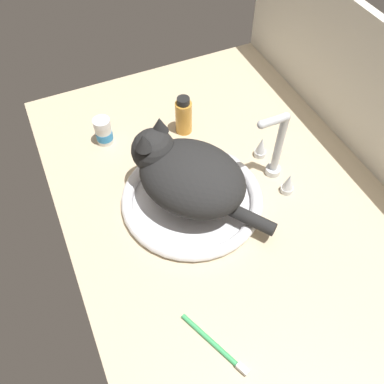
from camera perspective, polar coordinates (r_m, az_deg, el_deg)
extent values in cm
cube|color=#CCB793|center=(107.63, 3.68, -0.16)|extent=(109.62, 79.76, 3.00)
cube|color=silver|center=(115.23, 23.19, 11.88)|extent=(109.62, 2.40, 38.16)
torus|color=white|center=(102.72, 0.00, -0.85)|extent=(35.38, 35.38, 2.96)
cylinder|color=white|center=(103.67, 0.00, -1.24)|extent=(30.93, 30.93, 0.60)
cylinder|color=silver|center=(111.25, 11.16, 2.97)|extent=(4.00, 4.00, 1.84)
cylinder|color=silver|center=(104.06, 12.01, 6.51)|extent=(2.00, 2.00, 18.00)
sphere|color=silver|center=(97.94, 12.89, 10.16)|extent=(2.20, 2.20, 2.20)
cylinder|color=silver|center=(96.39, 11.27, 9.69)|extent=(2.00, 6.42, 2.00)
sphere|color=silver|center=(94.92, 9.61, 9.21)|extent=(2.10, 2.10, 2.10)
cylinder|color=silver|center=(114.95, 9.40, 5.33)|extent=(3.20, 3.20, 1.60)
cone|color=silver|center=(112.62, 9.62, 6.45)|extent=(2.88, 2.88, 4.91)
cylinder|color=silver|center=(108.06, 13.00, 0.38)|extent=(3.20, 3.20, 1.60)
cone|color=silver|center=(105.57, 13.32, 1.46)|extent=(2.88, 2.88, 4.91)
ellipsoid|color=black|center=(96.37, 0.00, 2.00)|extent=(33.61, 32.17, 13.15)
sphere|color=black|center=(97.86, -5.34, 5.74)|extent=(10.71, 10.71, 10.71)
cone|color=black|center=(92.01, -6.75, 6.93)|extent=(4.07, 4.07, 4.02)
cone|color=black|center=(95.60, -4.50, 9.31)|extent=(4.07, 4.07, 4.02)
ellipsoid|color=silver|center=(100.43, -7.20, 6.16)|extent=(5.21, 5.53, 3.43)
ellipsoid|color=silver|center=(100.29, -4.55, 3.87)|extent=(12.61, 13.62, 7.23)
cylinder|color=black|center=(96.47, 7.99, -3.61)|extent=(12.27, 9.87, 3.20)
cylinder|color=gold|center=(117.51, -1.17, 10.32)|extent=(4.73, 4.73, 9.95)
cylinder|color=black|center=(113.64, -1.21, 12.51)|extent=(3.54, 3.54, 1.80)
cylinder|color=white|center=(117.96, -12.11, 7.96)|extent=(4.54, 4.54, 6.38)
cylinder|color=#338CD1|center=(118.31, -12.07, 7.78)|extent=(4.68, 4.68, 2.55)
cylinder|color=white|center=(115.21, -12.45, 9.39)|extent=(4.77, 4.77, 1.79)
cylinder|color=#3FB266|center=(87.67, 2.37, -19.74)|extent=(13.65, 6.63, 1.00)
cube|color=white|center=(86.00, 7.03, -23.16)|extent=(2.86, 2.13, 1.20)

